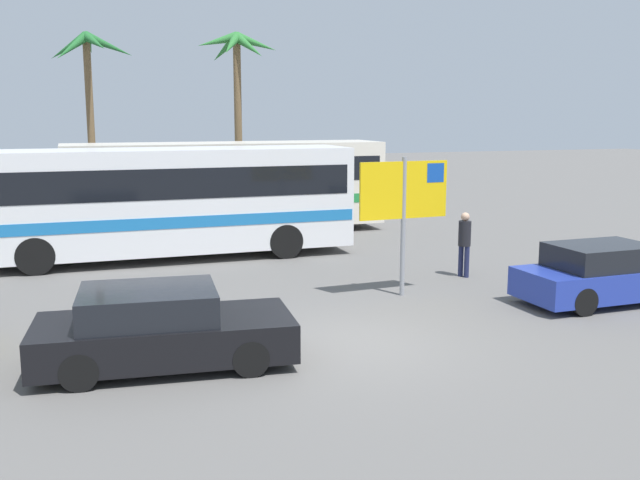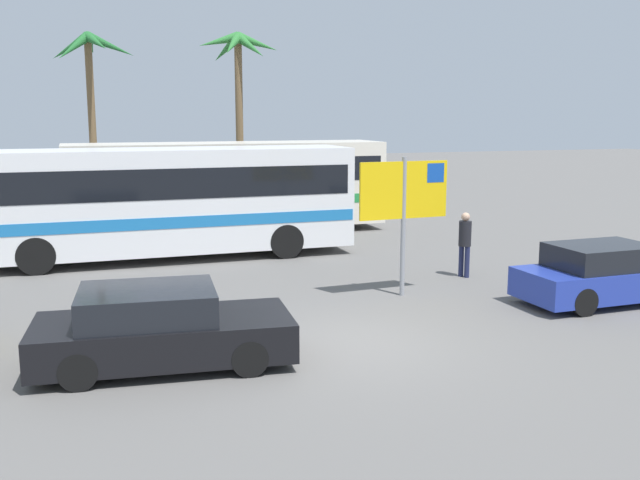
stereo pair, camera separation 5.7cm
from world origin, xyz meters
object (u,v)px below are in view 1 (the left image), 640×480
bus_front_coach (161,198)px  ferry_sign (406,195)px  car_black (161,329)px  pedestrian_by_bus (464,239)px  car_blue (607,274)px  bus_rear_coach (227,183)px

bus_front_coach → ferry_sign: ferry_sign is taller
car_black → pedestrian_by_bus: pedestrian_by_bus is taller
bus_front_coach → car_black: 9.37m
car_blue → car_black: same height
ferry_sign → car_blue: size_ratio=0.76×
bus_rear_coach → bus_front_coach: bearing=-125.3°
ferry_sign → car_blue: ferry_sign is taller
bus_rear_coach → pedestrian_by_bus: bearing=-64.3°
car_blue → car_black: 9.93m
bus_front_coach → bus_rear_coach: 4.77m
bus_front_coach → pedestrian_by_bus: (7.04, -5.00, -0.80)m
car_blue → car_black: size_ratio=0.96×
car_blue → pedestrian_by_bus: 3.71m
car_blue → ferry_sign: bearing=151.6°
ferry_sign → car_black: 6.84m
car_black → bus_rear_coach: bearing=79.0°
bus_rear_coach → car_black: bearing=-106.6°
bus_rear_coach → ferry_sign: bearing=-78.8°
bus_front_coach → pedestrian_by_bus: bus_front_coach is taller
car_black → bus_front_coach: bearing=88.4°
car_blue → bus_rear_coach: bearing=115.2°
ferry_sign → pedestrian_by_bus: 2.92m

